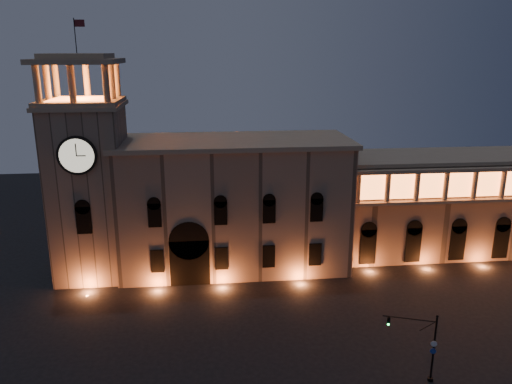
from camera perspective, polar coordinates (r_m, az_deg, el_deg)
The scene contains 5 objects.
ground at distance 51.48m, azimuth 1.53°, elevation -18.09°, with size 160.00×160.00×0.00m, color black.
government_building at distance 67.36m, azimuth -2.60°, elevation -1.37°, with size 30.80×12.80×17.60m.
clock_tower at distance 66.96m, azimuth -18.53°, elevation 1.01°, with size 9.80×9.80×32.40m.
colonnade_wing at distance 79.17m, azimuth 22.76°, elevation -1.07°, with size 40.60×11.50×14.50m.
traffic_light at distance 48.73m, azimuth 18.68°, elevation -16.29°, with size 4.60×1.84×6.65m.
Camera 1 is at (-5.75, -42.27, 28.81)m, focal length 35.00 mm.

